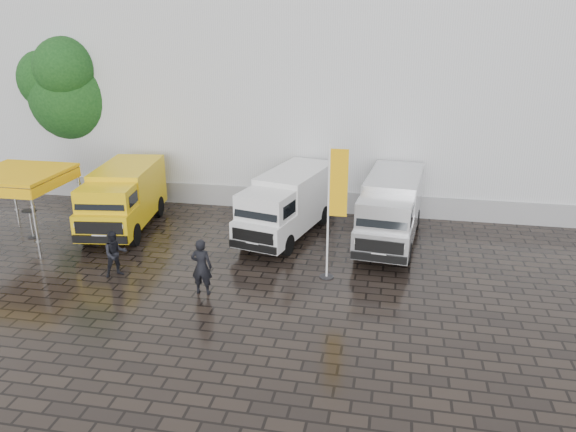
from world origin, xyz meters
name	(u,v)px	position (x,y,z in m)	size (l,w,h in m)	color
ground	(284,286)	(0.00, 0.00, 0.00)	(120.00, 120.00, 0.00)	black
exhibition_hall	(375,67)	(2.00, 16.00, 6.00)	(44.00, 16.00, 12.00)	silver
hall_plinth	(360,204)	(2.00, 7.95, 0.50)	(44.00, 0.15, 1.00)	gray
van_yellow	(123,200)	(-7.82, 4.07, 1.31)	(2.19, 5.69, 2.63)	yellow
van_white	(287,205)	(-0.81, 4.70, 1.31)	(2.01, 6.02, 2.61)	white
van_silver	(390,211)	(3.41, 4.70, 1.33)	(2.04, 6.13, 2.66)	silver
canopy_tent	(18,176)	(-11.13, 2.00, 2.76)	(3.38, 3.38, 2.93)	silver
flagpole	(334,206)	(1.53, 0.97, 2.68)	(0.88, 0.50, 4.83)	black
tree	(75,89)	(-12.60, 9.18, 5.23)	(4.54, 4.54, 8.14)	black
cocktail_table	(31,224)	(-11.16, 2.39, 0.59)	(0.60, 0.60, 1.19)	black
wheelie_bin	(413,210)	(4.42, 7.54, 0.48)	(0.57, 0.57, 0.95)	black
person_front	(202,267)	(-2.53, -1.04, 0.97)	(0.71, 0.46, 1.94)	black
person_tent	(115,254)	(-5.97, -0.33, 0.84)	(0.82, 0.64, 1.68)	black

